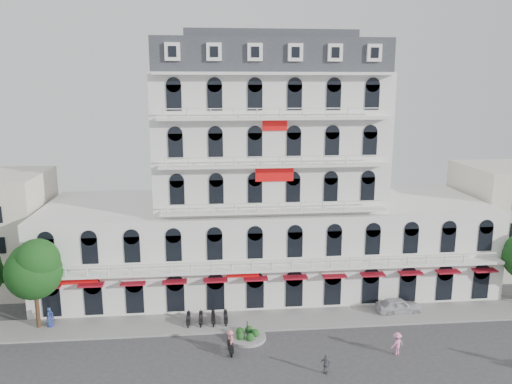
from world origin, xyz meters
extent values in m
plane|color=#38383A|center=(0.00, 0.00, 0.00)|extent=(120.00, 120.00, 0.00)
cube|color=gray|center=(0.00, 9.00, 0.08)|extent=(53.00, 4.00, 0.16)
cube|color=silver|center=(0.00, 18.00, 4.50)|extent=(45.00, 14.00, 9.00)
cube|color=silver|center=(0.00, 18.00, 15.50)|extent=(22.00, 12.00, 13.00)
cube|color=#2D3035|center=(0.00, 18.00, 23.50)|extent=(21.56, 11.76, 3.00)
cube|color=#2D3035|center=(0.00, 18.00, 25.40)|extent=(15.84, 8.64, 0.80)
cube|color=maroon|center=(0.00, 10.50, 3.50)|extent=(40.50, 1.00, 0.15)
cube|color=red|center=(0.00, 11.88, 13.00)|extent=(3.50, 0.10, 1.40)
cylinder|color=gray|center=(-3.00, 6.00, 0.12)|extent=(3.20, 3.20, 0.24)
cylinder|color=black|center=(-3.00, 6.00, 0.90)|extent=(0.08, 0.08, 1.40)
sphere|color=#194C1C|center=(-2.30, 6.00, 0.45)|extent=(0.70, 0.70, 0.70)
sphere|color=#194C1C|center=(-2.78, 6.66, 0.45)|extent=(0.70, 0.70, 0.70)
sphere|color=#194C1C|center=(-3.56, 6.42, 0.45)|extent=(0.70, 0.70, 0.70)
sphere|color=#194C1C|center=(-3.57, 5.60, 0.45)|extent=(0.70, 0.70, 0.70)
sphere|color=#194C1C|center=(-2.80, 5.33, 0.45)|extent=(0.70, 0.70, 0.70)
cylinder|color=#382314|center=(-21.00, 9.50, 1.87)|extent=(0.36, 0.36, 3.74)
sphere|color=#143C13|center=(-21.00, 9.50, 5.27)|extent=(4.76, 4.76, 4.76)
sphere|color=#143C13|center=(-20.50, 9.20, 6.38)|extent=(3.74, 3.74, 3.74)
sphere|color=#143C13|center=(-21.40, 9.80, 5.95)|extent=(3.40, 3.40, 3.40)
imported|color=silver|center=(11.47, 9.50, 0.72)|extent=(4.28, 1.86, 1.44)
cube|color=black|center=(-4.51, 3.77, 0.55)|extent=(0.49, 1.53, 0.35)
torus|color=black|center=(-4.45, 3.22, 0.28)|extent=(0.18, 0.61, 0.60)
torus|color=black|center=(-4.56, 4.31, 0.28)|extent=(0.18, 0.61, 0.60)
imported|color=pink|center=(-4.51, 3.77, 1.21)|extent=(0.66, 1.03, 1.52)
imported|color=navy|center=(-20.00, 9.50, 0.78)|extent=(0.91, 0.82, 1.57)
imported|color=slate|center=(2.39, 0.24, 0.78)|extent=(0.99, 0.80, 1.57)
imported|color=pink|center=(8.58, 2.37, 0.92)|extent=(1.37, 1.09, 1.85)
imported|color=navy|center=(-20.00, 9.50, 0.97)|extent=(0.70, 0.83, 1.94)
camera|label=1|loc=(-5.95, -32.28, 20.91)|focal=35.00mm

